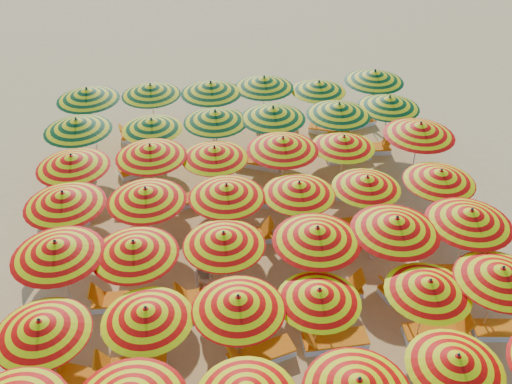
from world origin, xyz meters
TOP-DOWN VIEW (x-y plane):
  - ground at (0.00, 0.00)m, footprint 120.00×120.00m
  - umbrella_4 at (3.39, -6.56)m, footprint 2.27×2.27m
  - umbrella_6 at (-5.50, -4.56)m, footprint 2.49×2.49m
  - umbrella_7 at (-3.18, -4.43)m, footprint 2.72×2.72m
  - umbrella_8 at (-1.05, -4.43)m, footprint 2.33×2.33m
  - umbrella_9 at (0.91, -4.29)m, footprint 2.37×2.37m
  - umbrella_10 at (3.61, -4.40)m, footprint 2.56×2.56m
  - umbrella_11 at (5.47, -4.32)m, footprint 2.80×2.80m
  - umbrella_12 at (-5.48, -2.14)m, footprint 3.08×3.08m
  - umbrella_13 at (-3.53, -2.26)m, footprint 2.62×2.62m
  - umbrella_14 at (-1.20, -2.13)m, footprint 2.59×2.59m
  - umbrella_15 at (1.25, -2.42)m, footprint 2.58×2.58m
  - umbrella_16 at (3.43, -2.34)m, footprint 2.81×2.81m
  - umbrella_17 at (5.58, -2.23)m, footprint 2.49×2.49m
  - umbrella_18 at (-5.61, 0.06)m, footprint 2.77×2.77m
  - umbrella_19 at (-3.28, 0.01)m, footprint 2.73×2.73m
  - umbrella_20 at (-0.94, -0.06)m, footprint 3.03×3.03m
  - umbrella_21 at (1.21, -0.10)m, footprint 2.74×2.74m
  - umbrella_22 at (3.36, 0.06)m, footprint 2.38×2.38m
  - umbrella_23 at (5.63, -0.05)m, footprint 2.73×2.73m
  - umbrella_24 at (-5.64, 2.09)m, footprint 2.46×2.46m
  - umbrella_25 at (-3.20, 2.39)m, footprint 2.89×2.89m
  - umbrella_26 at (-1.14, 2.20)m, footprint 2.58×2.58m
  - umbrella_27 at (1.10, 2.18)m, footprint 2.97×2.97m
  - umbrella_28 at (3.22, 2.40)m, footprint 2.61×2.61m
  - umbrella_29 at (5.87, 2.44)m, footprint 2.73×2.73m
  - umbrella_30 at (-5.76, 4.38)m, footprint 3.02×3.02m
  - umbrella_31 at (-3.22, 4.43)m, footprint 2.76×2.76m
  - umbrella_32 at (-0.96, 4.42)m, footprint 2.84×2.84m
  - umbrella_33 at (1.11, 4.34)m, footprint 2.74×2.74m
  - umbrella_34 at (3.52, 4.32)m, footprint 3.03×3.03m
  - umbrella_35 at (5.54, 4.69)m, footprint 3.07×3.07m
  - umbrella_36 at (-5.65, 6.68)m, footprint 2.60×2.60m
  - umbrella_37 at (-3.29, 6.90)m, footprint 2.78×2.78m
  - umbrella_38 at (-0.97, 6.62)m, footprint 2.61×2.61m
  - umbrella_39 at (1.14, 6.87)m, footprint 2.99×2.99m
  - umbrella_40 at (3.29, 6.59)m, footprint 2.19×2.19m
  - umbrella_41 at (5.61, 6.81)m, footprint 3.18×3.18m
  - lounger_5 at (-5.00, -4.60)m, footprint 1.82×1.19m
  - lounger_6 at (-3.77, -4.45)m, footprint 1.74×0.61m
  - lounger_7 at (-0.55, -4.47)m, footprint 1.82×1.02m
  - lounger_8 at (1.41, -4.28)m, footprint 1.74×0.61m
  - lounger_9 at (4.21, -4.35)m, footprint 1.76×0.67m
  - lounger_10 at (6.07, -4.51)m, footprint 1.80×0.81m
  - lounger_11 at (-4.13, -2.17)m, footprint 1.75×0.63m
  - lounger_12 at (-1.80, -2.33)m, footprint 1.79×0.78m
  - lounger_13 at (1.85, -2.50)m, footprint 1.76×0.65m
  - lounger_14 at (3.93, -2.60)m, footprint 1.83×1.15m
  - lounger_15 at (5.07, -2.25)m, footprint 1.80×0.82m
  - lounger_16 at (-6.21, 0.03)m, footprint 1.82×0.96m
  - lounger_17 at (-3.78, -0.16)m, footprint 1.81×0.88m
  - lounger_18 at (-0.35, 0.10)m, footprint 1.76×0.66m
  - lounger_19 at (2.76, 0.21)m, footprint 1.78×0.73m
  - lounger_20 at (6.22, -0.18)m, footprint 1.80×0.85m
  - lounger_21 at (-6.15, 1.98)m, footprint 1.81×0.92m
  - lounger_22 at (-3.70, 2.25)m, footprint 1.79×0.78m
  - lounger_23 at (-1.64, 2.43)m, footprint 1.83×1.06m
  - lounger_24 at (0.51, 1.95)m, footprint 1.77×0.72m
  - lounger_25 at (2.72, 2.18)m, footprint 1.82×1.02m
  - lounger_26 at (-6.36, 4.33)m, footprint 1.82×0.99m
  - lounger_27 at (-3.81, 4.45)m, footprint 1.82×1.20m
  - lounger_28 at (0.60, 4.30)m, footprint 1.82×1.25m
  - lounger_29 at (4.03, 4.33)m, footprint 1.79×0.80m
  - lounger_30 at (5.03, 4.72)m, footprint 1.77×0.72m
  - lounger_31 at (-3.89, 6.89)m, footprint 1.81×0.87m
  - lounger_32 at (1.74, 7.06)m, footprint 1.82×0.99m
  - lounger_33 at (3.88, 6.39)m, footprint 1.82×1.18m
  - lounger_34 at (5.10, 6.80)m, footprint 1.83×1.08m
  - beachgoer_a at (3.44, -1.06)m, footprint 0.60×0.69m
  - beachgoer_b at (-1.80, -2.17)m, footprint 0.83×0.79m

SIDE VIEW (x-z plane):
  - ground at x=0.00m, z-range 0.00..0.00m
  - lounger_5 at x=-5.00m, z-range -0.19..0.50m
  - lounger_6 at x=-3.77m, z-range -0.19..0.50m
  - lounger_7 at x=-0.55m, z-range -0.19..0.50m
  - lounger_8 at x=1.41m, z-range -0.19..0.50m
  - lounger_9 at x=4.21m, z-range -0.19..0.50m
  - lounger_10 at x=6.07m, z-range -0.19..0.50m
  - lounger_11 at x=-4.13m, z-range -0.19..0.50m
  - lounger_12 at x=-1.80m, z-range -0.19..0.50m
  - lounger_13 at x=1.85m, z-range -0.19..0.50m
  - lounger_14 at x=3.93m, z-range -0.19..0.50m
  - lounger_15 at x=5.07m, z-range -0.19..0.50m
  - lounger_16 at x=-6.21m, z-range -0.19..0.50m
  - lounger_17 at x=-3.78m, z-range -0.19..0.50m
  - lounger_18 at x=-0.35m, z-range -0.19..0.50m
  - lounger_19 at x=2.76m, z-range -0.19..0.50m
  - lounger_20 at x=6.22m, z-range -0.19..0.50m
  - lounger_21 at x=-6.15m, z-range -0.19..0.50m
  - lounger_22 at x=-3.70m, z-range -0.19..0.50m
  - lounger_23 at x=-1.64m, z-range -0.19..0.50m
  - lounger_24 at x=0.51m, z-range -0.19..0.50m
  - lounger_25 at x=2.72m, z-range -0.19..0.50m
  - lounger_26 at x=-6.36m, z-range -0.19..0.50m
  - lounger_27 at x=-3.81m, z-range -0.19..0.50m
  - lounger_28 at x=0.60m, z-range -0.19..0.50m
  - lounger_29 at x=4.03m, z-range -0.19..0.50m
  - lounger_30 at x=5.03m, z-range -0.19..0.50m
  - lounger_31 at x=-3.89m, z-range -0.19..0.50m
  - lounger_32 at x=1.74m, z-range -0.19..0.50m
  - lounger_33 at x=3.88m, z-range -0.19..0.50m
  - lounger_34 at x=5.10m, z-range -0.19..0.50m
  - beachgoer_b at x=-1.80m, z-range 0.00..1.36m
  - beachgoer_a at x=3.44m, z-range 0.00..1.59m
  - umbrella_9 at x=0.91m, z-range 0.84..3.04m
  - umbrella_4 at x=3.39m, z-range 0.85..3.09m
  - umbrella_22 at x=3.36m, z-range 0.85..3.09m
  - umbrella_10 at x=3.61m, z-range 0.86..3.11m
  - umbrella_31 at x=-3.22m, z-range 0.87..3.15m
  - umbrella_7 at x=-3.18m, z-range 0.87..3.16m
  - umbrella_28 at x=3.22m, z-range 0.87..3.16m
  - umbrella_40 at x=3.29m, z-range 0.88..3.19m
  - umbrella_26 at x=-1.14m, z-range 0.89..3.22m
  - umbrella_21 at x=1.21m, z-range 0.89..3.23m
  - umbrella_6 at x=-5.50m, z-range 0.89..3.24m
  - umbrella_23 at x=5.63m, z-range 0.90..3.26m
  - umbrella_14 at x=-1.20m, z-range 0.90..3.27m
  - umbrella_8 at x=-1.05m, z-range 0.90..3.28m
  - umbrella_11 at x=5.47m, z-range 0.90..3.28m
  - umbrella_20 at x=-0.94m, z-range 0.92..3.34m
  - umbrella_37 at x=-3.29m, z-range 0.93..3.37m
  - umbrella_13 at x=-3.53m, z-range 0.93..3.37m
  - umbrella_32 at x=-0.96m, z-range 0.93..3.39m
  - umbrella_35 at x=5.54m, z-range 0.93..3.39m
  - umbrella_19 at x=-3.28m, z-range 0.94..3.40m
  - umbrella_24 at x=-5.64m, z-range 0.94..3.41m
  - umbrella_25 at x=-3.20m, z-range 0.94..3.41m
  - umbrella_34 at x=3.52m, z-range 0.95..3.45m
  - umbrella_39 at x=1.14m, z-range 0.95..3.45m
  - umbrella_30 at x=-5.76m, z-range 0.95..3.46m
  - umbrella_18 at x=-5.61m, z-range 0.95..3.46m
  - umbrella_33 at x=1.11m, z-range 0.95..3.47m
  - umbrella_38 at x=-0.97m, z-range 0.96..3.48m
  - umbrella_36 at x=-5.65m, z-range 0.96..3.48m
  - umbrella_27 at x=1.10m, z-range 0.96..3.49m
  - umbrella_15 at x=1.25m, z-range 0.96..3.49m
  - umbrella_17 at x=5.58m, z-range 0.96..3.50m
  - umbrella_41 at x=5.61m, z-range 0.96..3.50m
  - umbrella_12 at x=-5.48m, z-range 0.97..3.52m
  - umbrella_16 at x=3.43m, z-range 0.98..3.55m
  - umbrella_29 at x=5.87m, z-range 0.98..3.56m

